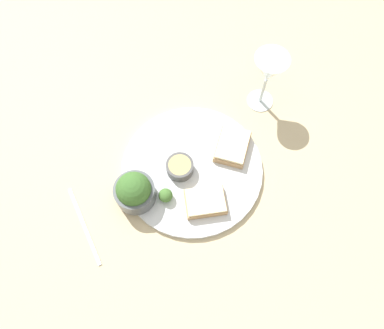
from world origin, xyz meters
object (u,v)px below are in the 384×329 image
salad_bowl (134,191)px  fork (84,225)px  wine_glass (269,71)px  cheese_toast_near (233,146)px  sauce_ramekin (180,167)px  cheese_toast_far (205,202)px

salad_bowl → fork: (0.13, -0.03, -0.05)m
wine_glass → cheese_toast_near: bearing=19.2°
salad_bowl → sauce_ramekin: size_ratio=1.43×
cheese_toast_near → cheese_toast_far: bearing=22.6°
salad_bowl → cheese_toast_near: salad_bowl is taller
cheese_toast_near → fork: 0.39m
cheese_toast_near → wine_glass: bearing=-160.8°
sauce_ramekin → wine_glass: wine_glass is taller
wine_glass → fork: 0.54m
salad_bowl → sauce_ramekin: salad_bowl is taller
sauce_ramekin → cheese_toast_near: (-0.13, 0.04, -0.00)m
sauce_ramekin → cheese_toast_near: sauce_ramekin is taller
wine_glass → cheese_toast_far: bearing=20.8°
sauce_ramekin → wine_glass: (-0.28, -0.01, 0.09)m
cheese_toast_near → cheese_toast_far: 0.15m
cheese_toast_near → fork: bearing=-12.9°
fork → cheese_toast_far: bearing=148.2°
salad_bowl → wine_glass: wine_glass is taller
salad_bowl → fork: 0.14m
cheese_toast_far → wine_glass: (-0.30, -0.11, 0.10)m
sauce_ramekin → cheese_toast_near: size_ratio=0.54×
wine_glass → fork: (0.53, -0.03, -0.12)m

